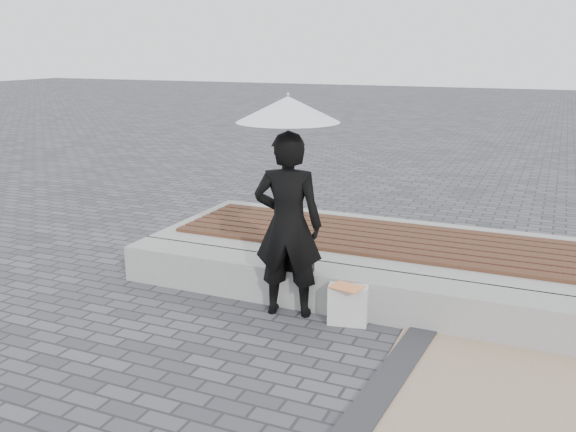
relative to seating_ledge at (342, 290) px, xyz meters
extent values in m
plane|color=#525157|center=(0.00, -1.60, -0.20)|extent=(80.00, 80.00, 0.00)
cube|color=#A5A5A0|center=(0.00, 0.00, 0.00)|extent=(5.00, 0.45, 0.40)
cube|color=#9F9F99|center=(0.00, 1.20, 0.00)|extent=(5.00, 2.00, 0.40)
imported|color=black|center=(-0.45, -0.31, 0.71)|extent=(0.74, 0.57, 1.82)
cylinder|color=silver|center=(-0.45, -0.31, 1.21)|extent=(0.02, 0.02, 0.97)
cone|color=white|center=(-0.45, -0.31, 1.81)|extent=(0.97, 0.97, 0.24)
sphere|color=silver|center=(-0.45, -0.31, 1.95)|extent=(0.03, 0.03, 0.03)
cube|color=black|center=(-0.45, -0.17, 0.33)|extent=(0.38, 0.14, 0.27)
cube|color=white|center=(0.18, -0.33, 0.00)|extent=(0.39, 0.22, 0.39)
cube|color=#FA4838|center=(0.18, -0.38, 0.20)|extent=(0.32, 0.26, 0.01)
camera|label=1|loc=(1.84, -5.58, 2.35)|focal=38.87mm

